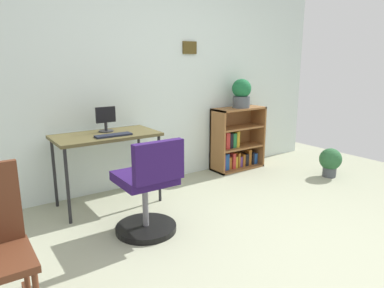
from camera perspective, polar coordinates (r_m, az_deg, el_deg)
name	(u,v)px	position (r m, az deg, el deg)	size (l,w,h in m)	color
ground_plane	(290,259)	(2.82, 15.69, -17.52)	(6.24, 6.24, 0.00)	#9B9E84
wall_back	(150,83)	(4.13, -6.93, 9.89)	(5.20, 0.12, 2.37)	silver
desk	(106,140)	(3.55, -13.80, 0.59)	(1.00, 0.54, 0.73)	brown
monitor	(106,119)	(3.62, -13.87, 3.91)	(0.20, 0.15, 0.25)	#262628
keyboard	(113,135)	(3.41, -12.67, 1.41)	(0.35, 0.11, 0.02)	black
office_chair	(148,193)	(2.94, -7.14, -7.92)	(0.52, 0.55, 0.84)	black
bookshelf_low	(235,142)	(4.75, 7.05, 0.32)	(0.73, 0.30, 0.83)	brown
potted_plant_on_shelf	(241,93)	(4.64, 8.06, 8.24)	(0.25, 0.25, 0.37)	#474C51
potted_plant_floor	(330,161)	(4.73, 21.60, -2.57)	(0.27, 0.27, 0.36)	#474C51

